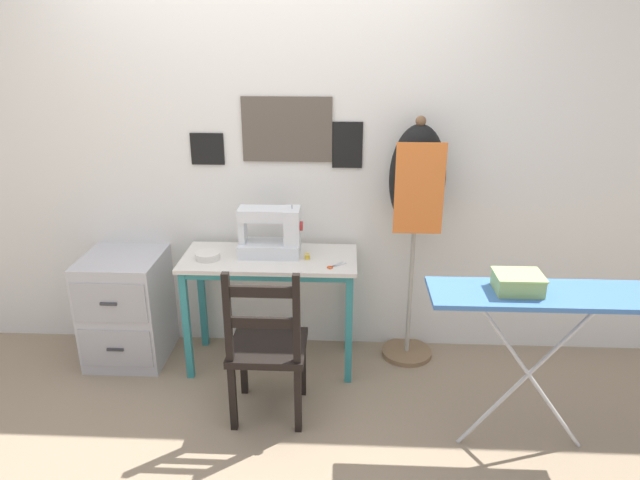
# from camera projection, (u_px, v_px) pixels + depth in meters

# --- Properties ---
(ground_plane) EXTENTS (14.00, 14.00, 0.00)m
(ground_plane) POSITION_uv_depth(u_px,v_px,m) (268.00, 382.00, 3.42)
(ground_plane) COLOR gray
(wall_back) EXTENTS (10.00, 0.07, 2.55)m
(wall_back) POSITION_uv_depth(u_px,v_px,m) (273.00, 154.00, 3.45)
(wall_back) COLOR silver
(wall_back) RESTS_ON ground_plane
(sewing_table) EXTENTS (1.03, 0.46, 0.72)m
(sewing_table) POSITION_uv_depth(u_px,v_px,m) (270.00, 274.00, 3.40)
(sewing_table) COLOR silver
(sewing_table) RESTS_ON ground_plane
(sewing_machine) EXTENTS (0.37, 0.19, 0.32)m
(sewing_machine) POSITION_uv_depth(u_px,v_px,m) (273.00, 233.00, 3.35)
(sewing_machine) COLOR white
(sewing_machine) RESTS_ON sewing_table
(fabric_bowl) EXTENTS (0.15, 0.15, 0.04)m
(fabric_bowl) POSITION_uv_depth(u_px,v_px,m) (208.00, 255.00, 3.34)
(fabric_bowl) COLOR silver
(fabric_bowl) RESTS_ON sewing_table
(scissors) EXTENTS (0.11, 0.11, 0.01)m
(scissors) POSITION_uv_depth(u_px,v_px,m) (334.00, 266.00, 3.24)
(scissors) COLOR silver
(scissors) RESTS_ON sewing_table
(thread_spool_near_machine) EXTENTS (0.04, 0.04, 0.03)m
(thread_spool_near_machine) POSITION_uv_depth(u_px,v_px,m) (307.00, 257.00, 3.34)
(thread_spool_near_machine) COLOR yellow
(thread_spool_near_machine) RESTS_ON sewing_table
(wooden_chair) EXTENTS (0.40, 0.38, 0.90)m
(wooden_chair) POSITION_uv_depth(u_px,v_px,m) (267.00, 348.00, 2.99)
(wooden_chair) COLOR black
(wooden_chair) RESTS_ON ground_plane
(filing_cabinet) EXTENTS (0.47, 0.50, 0.69)m
(filing_cabinet) POSITION_uv_depth(u_px,v_px,m) (127.00, 307.00, 3.58)
(filing_cabinet) COLOR #B7B7BC
(filing_cabinet) RESTS_ON ground_plane
(dress_form) EXTENTS (0.33, 0.32, 1.54)m
(dress_form) POSITION_uv_depth(u_px,v_px,m) (417.00, 191.00, 3.32)
(dress_form) COLOR #846647
(dress_form) RESTS_ON ground_plane
(ironing_board) EXTENTS (1.02, 0.31, 0.87)m
(ironing_board) POSITION_uv_depth(u_px,v_px,m) (539.00, 303.00, 2.63)
(ironing_board) COLOR #3D6BAD
(ironing_board) RESTS_ON ground_plane
(storage_box) EXTENTS (0.22, 0.18, 0.09)m
(storage_box) POSITION_uv_depth(u_px,v_px,m) (518.00, 282.00, 2.61)
(storage_box) COLOR #8EB266
(storage_box) RESTS_ON ironing_board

